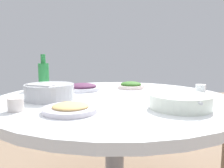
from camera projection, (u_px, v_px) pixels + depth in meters
round_dining_table at (115, 110)px, 1.34m from camera, size 1.39×1.39×0.72m
rice_bowl at (50, 91)px, 1.25m from camera, size 0.27×0.27×0.09m
soup_bowl at (180, 102)px, 1.04m from camera, size 0.31×0.28×0.07m
dish_eggplant at (82, 87)px, 1.56m from camera, size 0.24×0.24×0.05m
dish_greens at (131, 85)px, 1.66m from camera, size 0.20×0.20×0.05m
dish_noodles at (71, 108)px, 0.98m from camera, size 0.24×0.24×0.04m
green_bottle at (44, 75)px, 1.64m from camera, size 0.08×0.08×0.25m
tea_cup_near at (16, 105)px, 0.99m from camera, size 0.07×0.07×0.06m
tea_cup_far at (201, 88)px, 1.48m from camera, size 0.07×0.07×0.05m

